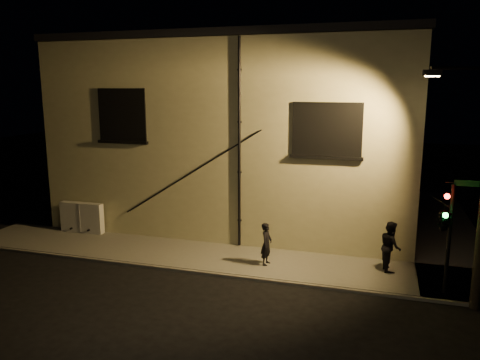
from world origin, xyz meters
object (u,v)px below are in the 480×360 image
(utility_cabinet, at_px, (82,217))
(pedestrian_b, at_px, (391,246))
(pedestrian_a, at_px, (266,244))
(traffic_signal, at_px, (444,218))

(utility_cabinet, distance_m, pedestrian_b, 13.24)
(utility_cabinet, relative_size, pedestrian_a, 1.31)
(utility_cabinet, xyz_separation_m, traffic_signal, (14.67, -2.35, 1.80))
(utility_cabinet, height_order, pedestrian_a, pedestrian_a)
(utility_cabinet, relative_size, traffic_signal, 0.56)
(pedestrian_a, relative_size, traffic_signal, 0.43)
(pedestrian_b, bearing_deg, traffic_signal, -149.79)
(traffic_signal, bearing_deg, pedestrian_a, 171.36)
(pedestrian_a, height_order, traffic_signal, traffic_signal)
(utility_cabinet, bearing_deg, traffic_signal, -9.09)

